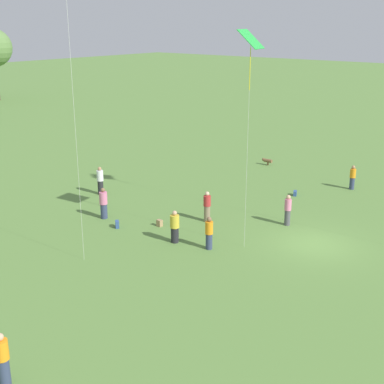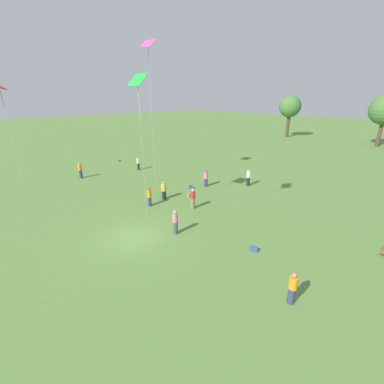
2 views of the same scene
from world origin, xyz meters
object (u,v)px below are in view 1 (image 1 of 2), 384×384
at_px(person_1, 209,233).
at_px(picnic_bag_2, 295,193).
at_px(picnic_bag_0, 117,224).
at_px(person_9, 288,210).
at_px(person_0, 353,177).
at_px(person_2, 207,207).
at_px(person_8, 175,227).
at_px(picnic_bag_1, 160,223).
at_px(person_6, 104,203).
at_px(dog_1, 267,161).
at_px(person_5, 3,360).
at_px(person_3, 100,181).
at_px(kite_2, 251,45).

height_order(person_1, picnic_bag_2, person_1).
bearing_deg(picnic_bag_0, person_9, -48.82).
height_order(person_0, person_2, person_2).
height_order(person_2, person_8, person_2).
distance_m(person_0, picnic_bag_1, 14.13).
bearing_deg(person_9, person_6, 19.33).
xyz_separation_m(person_1, person_8, (-0.42, 1.85, -0.01)).
bearing_deg(dog_1, person_9, -145.74).
height_order(person_6, person_9, person_6).
bearing_deg(person_6, person_5, 134.15).
relative_size(person_0, person_9, 0.94).
bearing_deg(person_0, person_3, -67.50).
bearing_deg(person_2, picnic_bag_2, -106.09).
bearing_deg(kite_2, dog_1, 60.35).
relative_size(person_0, picnic_bag_1, 4.53).
bearing_deg(picnic_bag_2, picnic_bag_1, 161.34).
distance_m(person_0, picnic_bag_2, 4.30).
bearing_deg(kite_2, picnic_bag_1, 129.79).
bearing_deg(person_0, person_6, -51.88).
xyz_separation_m(person_2, person_3, (-0.40, 8.34, 0.04)).
distance_m(kite_2, picnic_bag_0, 11.88).
relative_size(person_9, picnic_bag_1, 4.83).
relative_size(person_3, dog_1, 2.14).
height_order(dog_1, picnic_bag_0, dog_1).
bearing_deg(kite_2, person_9, 30.00).
distance_m(person_2, dog_1, 13.24).
bearing_deg(person_3, kite_2, -73.05).
xyz_separation_m(person_8, dog_1, (16.04, 4.30, -0.48)).
bearing_deg(person_0, person_8, -33.40).
height_order(person_8, dog_1, person_8).
relative_size(person_1, picnic_bag_0, 3.88).
bearing_deg(person_2, picnic_bag_1, 50.83).
height_order(kite_2, picnic_bag_1, kite_2).
height_order(person_8, picnic_bag_2, person_8).
xyz_separation_m(person_6, person_8, (-0.10, -5.38, -0.06)).
height_order(dog_1, picnic_bag_2, dog_1).
relative_size(person_9, kite_2, 0.17).
bearing_deg(person_5, person_6, 15.24).
relative_size(kite_2, picnic_bag_2, 21.55).
relative_size(person_1, person_6, 0.93).
xyz_separation_m(person_8, picnic_bag_2, (10.60, -1.09, -0.67)).
distance_m(person_3, picnic_bag_2, 12.56).
bearing_deg(picnic_bag_2, person_2, 167.47).
xyz_separation_m(person_5, dog_1, (27.80, 7.49, -0.56)).
bearing_deg(kite_2, picnic_bag_2, 45.58).
bearing_deg(person_9, picnic_bag_2, -79.76).
bearing_deg(kite_2, person_5, -146.30).
distance_m(person_3, picnic_bag_1, 7.03).
xyz_separation_m(person_0, kite_2, (-12.42, 0.33, 8.87)).
xyz_separation_m(person_2, person_9, (2.31, -3.77, 0.01)).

